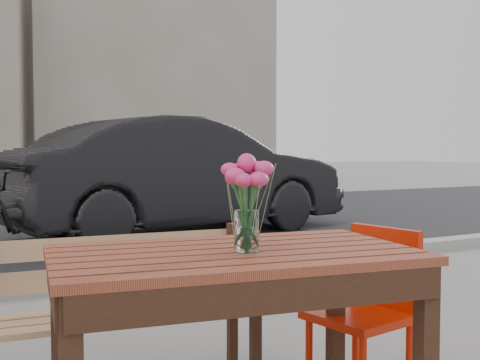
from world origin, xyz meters
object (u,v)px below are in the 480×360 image
object	(u,v)px
main_table	(234,286)
parked_car	(179,177)
red_chair	(370,301)
main_vase	(247,191)

from	to	relation	value
main_table	parked_car	bearing A→B (deg)	78.07
red_chair	parked_car	xyz separation A→B (m)	(1.33, 5.52, 0.32)
red_chair	main_vase	distance (m)	1.01
main_table	red_chair	bearing A→B (deg)	23.71
main_vase	parked_car	distance (m)	6.17
main_table	main_vase	bearing A→B (deg)	-49.97
main_table	red_chair	distance (m)	0.88
main_table	parked_car	world-z (taller)	parked_car
main_vase	parked_car	world-z (taller)	parked_car
main_vase	parked_car	xyz separation A→B (m)	(2.13, 5.79, -0.24)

